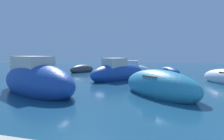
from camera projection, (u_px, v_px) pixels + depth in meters
moored_boat_1 at (37, 81)px, 10.44m from camera, size 6.59×4.81×2.46m
moored_boat_2 at (118, 73)px, 15.71m from camera, size 4.63×5.86×2.16m
moored_boat_4 at (169, 72)px, 18.94m from camera, size 2.65×3.18×1.04m
moored_boat_6 at (160, 86)px, 9.72m from camera, size 4.76×4.62×1.71m
moored_boat_7 at (52, 75)px, 16.37m from camera, size 3.12×3.97×1.13m
moored_boat_9 at (82, 69)px, 21.72m from camera, size 2.55×3.41×1.09m
moored_boat_10 at (133, 69)px, 21.02m from camera, size 3.44×1.63×1.61m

